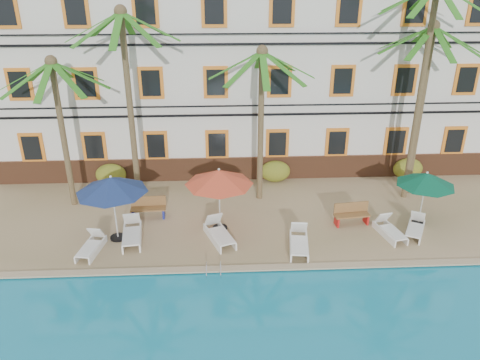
{
  "coord_description": "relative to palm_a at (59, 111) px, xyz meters",
  "views": [
    {
      "loc": [
        -1.43,
        -14.86,
        10.15
      ],
      "look_at": [
        -0.56,
        3.0,
        2.0
      ],
      "focal_mm": 35.0,
      "sensor_mm": 36.0,
      "label": 1
    }
  ],
  "objects": [
    {
      "name": "palm_d",
      "position": [
        15.39,
        -0.0,
        1.64
      ],
      "size": [
        4.48,
        4.48,
        9.57
      ],
      "color": "brown",
      "rests_on": "pool_deck"
    },
    {
      "name": "hotel_building",
      "position": [
        8.1,
        5.42,
        0.73
      ],
      "size": [
        25.4,
        6.44,
        10.22
      ],
      "color": "silver",
      "rests_on": "pool_deck"
    },
    {
      "name": "shrub_left",
      "position": [
        1.31,
        2.04,
        -3.84
      ],
      "size": [
        1.5,
        0.9,
        1.1
      ],
      "primitive_type": "ellipsoid",
      "color": "#255618",
      "rests_on": "pool_deck"
    },
    {
      "name": "pool_coping",
      "position": [
        8.1,
        -5.46,
        -4.36
      ],
      "size": [
        30.0,
        0.35,
        0.06
      ],
      "primitive_type": "cube",
      "color": "tan",
      "rests_on": "pool_deck"
    },
    {
      "name": "umbrella_red",
      "position": [
        6.66,
        -2.59,
        -2.05
      ],
      "size": [
        2.75,
        2.75,
        2.75
      ],
      "color": "black",
      "rests_on": "pool_deck"
    },
    {
      "name": "pool_deck",
      "position": [
        8.1,
        0.44,
        -4.52
      ],
      "size": [
        30.0,
        12.0,
        0.25
      ],
      "primitive_type": "cube",
      "color": "tan",
      "rests_on": "ground"
    },
    {
      "name": "umbrella_blue",
      "position": [
        2.57,
        -3.13,
        -2.04
      ],
      "size": [
        2.76,
        2.76,
        2.76
      ],
      "color": "black",
      "rests_on": "pool_deck"
    },
    {
      "name": "lounger_b",
      "position": [
        3.16,
        -3.24,
        -4.09
      ],
      "size": [
        0.95,
        2.06,
        0.94
      ],
      "color": "white",
      "rests_on": "pool_deck"
    },
    {
      "name": "lounger_e",
      "position": [
        13.49,
        -3.43,
        -4.13
      ],
      "size": [
        0.97,
        1.81,
        0.81
      ],
      "color": "white",
      "rests_on": "pool_deck"
    },
    {
      "name": "bench_right",
      "position": [
        12.19,
        -2.38,
        -3.93
      ],
      "size": [
        1.55,
        0.65,
        0.93
      ],
      "color": "olive",
      "rests_on": "pool_deck"
    },
    {
      "name": "shrub_right",
      "position": [
        16.29,
        2.04,
        -3.84
      ],
      "size": [
        1.5,
        0.9,
        1.1
      ],
      "primitive_type": "ellipsoid",
      "color": "#255618",
      "rests_on": "pool_deck"
    },
    {
      "name": "umbrella_green",
      "position": [
        15.09,
        -2.5,
        -2.36
      ],
      "size": [
        2.39,
        2.39,
        2.39
      ],
      "color": "black",
      "rests_on": "pool_deck"
    },
    {
      "name": "lounger_c",
      "position": [
        6.62,
        -3.41,
        -4.09
      ],
      "size": [
        1.33,
        2.08,
        0.93
      ],
      "color": "white",
      "rests_on": "pool_deck"
    },
    {
      "name": "lounger_a",
      "position": [
        1.75,
        -4.03,
        -4.14
      ],
      "size": [
        0.88,
        1.76,
        0.79
      ],
      "color": "white",
      "rests_on": "pool_deck"
    },
    {
      "name": "lounger_d",
      "position": [
        9.68,
        -4.22,
        -4.1
      ],
      "size": [
        0.94,
        2.0,
        0.91
      ],
      "color": "white",
      "rests_on": "pool_deck"
    },
    {
      "name": "palm_e",
      "position": [
        15.7,
        0.45,
        0.72
      ],
      "size": [
        4.48,
        4.48,
        7.94
      ],
      "color": "brown",
      "rests_on": "pool_deck"
    },
    {
      "name": "shrub_mid",
      "position": [
        9.5,
        2.04,
        -3.84
      ],
      "size": [
        1.5,
        0.9,
        1.1
      ],
      "primitive_type": "ellipsoid",
      "color": "#255618",
      "rests_on": "pool_deck"
    },
    {
      "name": "lounger_f",
      "position": [
        14.59,
        -3.33,
        -4.13
      ],
      "size": [
        1.35,
        1.79,
        0.8
      ],
      "color": "white",
      "rests_on": "pool_deck"
    },
    {
      "name": "pool_ladder",
      "position": [
        6.4,
        -5.56,
        -4.39
      ],
      "size": [
        0.54,
        0.74,
        0.74
      ],
      "color": "silver",
      "rests_on": "ground"
    },
    {
      "name": "palm_b",
      "position": [
        3.03,
        -0.3,
        1.11
      ],
      "size": [
        4.48,
        4.48,
        8.63
      ],
      "color": "brown",
      "rests_on": "pool_deck"
    },
    {
      "name": "palm_a",
      "position": [
        0.0,
        0.0,
        0.0
      ],
      "size": [
        4.48,
        4.48,
        6.71
      ],
      "color": "brown",
      "rests_on": "pool_deck"
    },
    {
      "name": "palm_c",
      "position": [
        8.54,
        0.21,
        0.18
      ],
      "size": [
        4.48,
        4.48,
        7.01
      ],
      "color": "brown",
      "rests_on": "pool_deck"
    },
    {
      "name": "ground",
      "position": [
        8.1,
        -4.56,
        -4.64
      ],
      "size": [
        100.0,
        100.0,
        0.0
      ],
      "primitive_type": "plane",
      "color": "#384C23",
      "rests_on": "ground"
    },
    {
      "name": "bench_left",
      "position": [
        3.59,
        -1.38,
        -3.93
      ],
      "size": [
        1.51,
        0.51,
        0.93
      ],
      "color": "olive",
      "rests_on": "pool_deck"
    }
  ]
}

